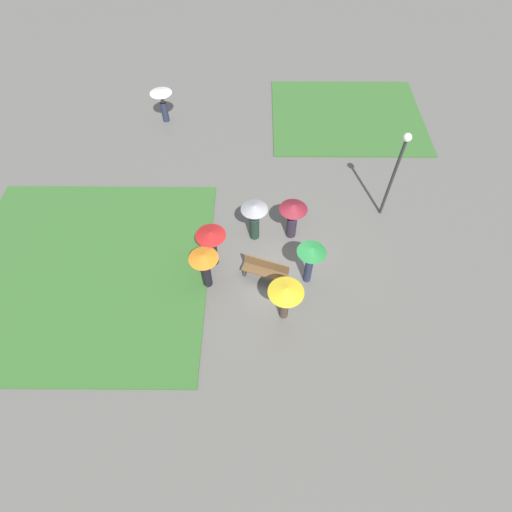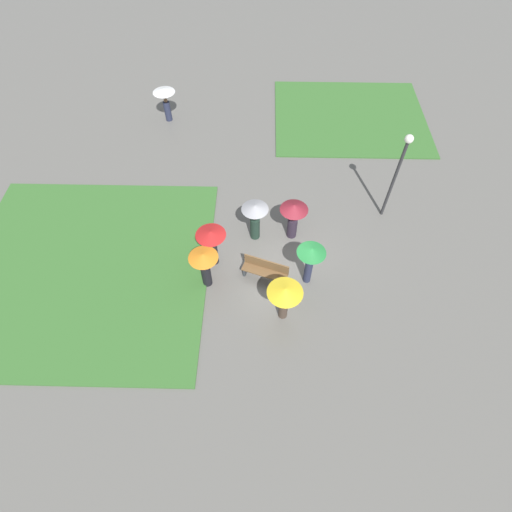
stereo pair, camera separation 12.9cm
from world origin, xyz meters
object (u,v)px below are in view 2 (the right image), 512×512
at_px(crowd_person_yellow, 285,295).
at_px(crowd_person_grey, 255,216).
at_px(park_bench, 265,270).
at_px(lamp_post, 399,166).
at_px(crowd_person_red, 212,241).
at_px(lone_walker_far_path, 165,98).
at_px(crowd_person_maroon, 293,214).
at_px(crowd_person_green, 311,257).
at_px(crowd_person_orange, 204,264).

bearing_deg(crowd_person_yellow, crowd_person_grey, -27.90).
xyz_separation_m(park_bench, lamp_post, (4.89, 3.31, 2.13)).
xyz_separation_m(crowd_person_red, lone_walker_far_path, (-3.11, 9.03, -0.03)).
bearing_deg(crowd_person_red, crowd_person_grey, -93.88).
bearing_deg(crowd_person_maroon, lone_walker_far_path, 158.95).
relative_size(crowd_person_grey, lone_walker_far_path, 1.03).
distance_m(crowd_person_red, crowd_person_yellow, 3.44).
relative_size(park_bench, crowd_person_maroon, 1.00).
distance_m(park_bench, crowd_person_maroon, 2.43).
distance_m(park_bench, crowd_person_yellow, 1.93).
bearing_deg(crowd_person_green, lone_walker_far_path, 17.36).
bearing_deg(crowd_person_yellow, crowd_person_red, 4.48).
bearing_deg(lone_walker_far_path, lamp_post, -139.41).
bearing_deg(crowd_person_red, crowd_person_orange, 126.24).
height_order(crowd_person_green, lone_walker_far_path, crowd_person_green).
bearing_deg(crowd_person_maroon, crowd_person_red, -124.90).
relative_size(crowd_person_yellow, crowd_person_grey, 0.98).
relative_size(crowd_person_red, lone_walker_far_path, 1.03).
relative_size(crowd_person_red, crowd_person_green, 0.94).
bearing_deg(crowd_person_maroon, lamp_post, 48.22).
bearing_deg(crowd_person_maroon, crowd_person_grey, -146.07).
xyz_separation_m(crowd_person_yellow, lone_walker_far_path, (-5.70, 11.30, -0.10)).
relative_size(lamp_post, crowd_person_red, 2.21).
bearing_deg(crowd_person_maroon, crowd_person_yellow, -66.26).
height_order(park_bench, crowd_person_yellow, crowd_person_yellow).
xyz_separation_m(crowd_person_red, crowd_person_yellow, (2.59, -2.26, 0.07)).
bearing_deg(crowd_person_green, crowd_person_yellow, 131.71).
bearing_deg(crowd_person_red, lamp_post, -113.00).
distance_m(park_bench, crowd_person_green, 1.83).
bearing_deg(crowd_person_yellow, lone_walker_far_path, -17.57).
height_order(crowd_person_green, crowd_person_yellow, crowd_person_green).
height_order(crowd_person_green, crowd_person_maroon, crowd_person_green).
bearing_deg(crowd_person_orange, lone_walker_far_path, 77.84).
height_order(crowd_person_yellow, crowd_person_grey, crowd_person_grey).
distance_m(crowd_person_yellow, crowd_person_orange, 3.04).
distance_m(crowd_person_maroon, crowd_person_orange, 3.96).
xyz_separation_m(park_bench, crowd_person_maroon, (1.04, 2.06, 0.77)).
distance_m(crowd_person_maroon, lone_walker_far_path, 9.79).
bearing_deg(crowd_person_green, crowd_person_red, 60.97).
xyz_separation_m(crowd_person_maroon, crowd_person_yellow, (-0.42, -3.65, 0.13)).
bearing_deg(crowd_person_green, lamp_post, -61.20).
relative_size(crowd_person_maroon, crowd_person_orange, 0.98).
bearing_deg(crowd_person_grey, crowd_person_green, -146.43).
bearing_deg(crowd_person_green, crowd_person_grey, 27.00).
distance_m(park_bench, crowd_person_orange, 2.28).
bearing_deg(lamp_post, park_bench, -145.95).
bearing_deg(lone_walker_far_path, crowd_person_green, -162.69).
xyz_separation_m(crowd_person_red, crowd_person_maroon, (3.00, 1.39, -0.06)).
relative_size(lamp_post, crowd_person_green, 2.08).
bearing_deg(crowd_person_green, crowd_person_orange, 76.66).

